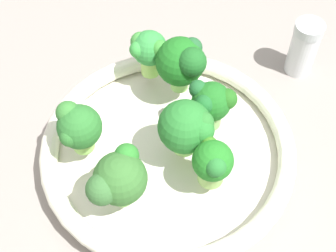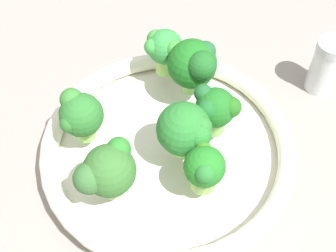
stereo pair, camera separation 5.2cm
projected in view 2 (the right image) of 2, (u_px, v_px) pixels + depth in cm
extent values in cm
cube|color=gray|center=(145.00, 167.00, 58.68)|extent=(130.00, 130.00, 2.50)
cylinder|color=silver|center=(168.00, 156.00, 57.17)|extent=(28.29, 28.29, 1.72)
torus|color=silver|center=(168.00, 147.00, 55.63)|extent=(29.47, 29.47, 2.10)
cylinder|color=#93D96F|center=(112.00, 185.00, 50.21)|extent=(2.30, 2.30, 2.22)
sphere|color=#34692C|center=(109.00, 171.00, 47.88)|extent=(5.47, 5.47, 5.47)
sphere|color=#2A7828|center=(119.00, 149.00, 47.86)|extent=(2.51, 2.51, 2.51)
sphere|color=#356630|center=(89.00, 178.00, 46.84)|extent=(3.23, 3.23, 3.23)
cylinder|color=#94CB68|center=(183.00, 144.00, 53.39)|extent=(2.71, 2.71, 1.96)
sphere|color=#26742C|center=(184.00, 129.00, 51.05)|extent=(5.93, 5.93, 5.93)
sphere|color=#29712B|center=(200.00, 127.00, 49.83)|extent=(2.56, 2.56, 2.56)
sphere|color=#27752C|center=(198.00, 135.00, 49.75)|extent=(2.89, 2.89, 2.89)
cylinder|color=#7FB35E|center=(214.00, 122.00, 54.93)|extent=(2.73, 2.73, 2.39)
sphere|color=#1D661F|center=(215.00, 108.00, 52.79)|extent=(4.50, 4.50, 4.50)
sphere|color=#1E5A29|center=(203.00, 93.00, 52.47)|extent=(2.07, 2.07, 2.07)
sphere|color=#21611B|center=(231.00, 107.00, 52.07)|extent=(2.38, 2.38, 2.38)
sphere|color=#1B5E26|center=(207.00, 109.00, 51.47)|extent=(2.24, 2.24, 2.24)
cylinder|color=#88B558|center=(203.00, 179.00, 50.65)|extent=(2.78, 2.78, 2.17)
sphere|color=#217521|center=(205.00, 167.00, 48.64)|extent=(4.35, 4.35, 4.35)
sphere|color=#25712C|center=(205.00, 173.00, 47.20)|extent=(2.21, 2.21, 2.21)
sphere|color=#34741F|center=(204.00, 150.00, 49.00)|extent=(1.76, 1.76, 1.76)
cylinder|color=#96C85B|center=(165.00, 63.00, 60.11)|extent=(2.34, 2.34, 2.78)
sphere|color=#31893C|center=(165.00, 47.00, 57.86)|extent=(4.31, 4.31, 4.31)
sphere|color=#378C32|center=(174.00, 48.00, 56.45)|extent=(2.05, 2.05, 2.05)
sphere|color=green|center=(153.00, 47.00, 57.10)|extent=(2.04, 2.04, 2.04)
sphere|color=#3D8B39|center=(156.00, 39.00, 57.85)|extent=(2.38, 2.38, 2.38)
cylinder|color=#96D56A|center=(191.00, 82.00, 58.44)|extent=(2.22, 2.22, 2.51)
sphere|color=#1C691E|center=(192.00, 64.00, 55.89)|extent=(5.84, 5.84, 5.84)
sphere|color=#21592C|center=(205.00, 51.00, 55.28)|extent=(2.45, 2.45, 2.45)
sphere|color=#1C5D22|center=(202.00, 66.00, 53.70)|extent=(3.38, 3.38, 3.38)
cylinder|color=#99D662|center=(85.00, 129.00, 54.49)|extent=(2.43, 2.43, 2.14)
sphere|color=#2A6D2B|center=(81.00, 115.00, 52.34)|extent=(4.90, 4.90, 4.90)
sphere|color=#347630|center=(72.00, 100.00, 51.95)|extent=(2.64, 2.64, 2.64)
sphere|color=#2C6B2B|center=(69.00, 123.00, 51.34)|extent=(2.11, 2.11, 2.11)
cylinder|color=silver|center=(324.00, 69.00, 61.94)|extent=(3.62, 3.62, 6.79)
cylinder|color=silver|center=(332.00, 47.00, 58.69)|extent=(3.80, 3.80, 1.27)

